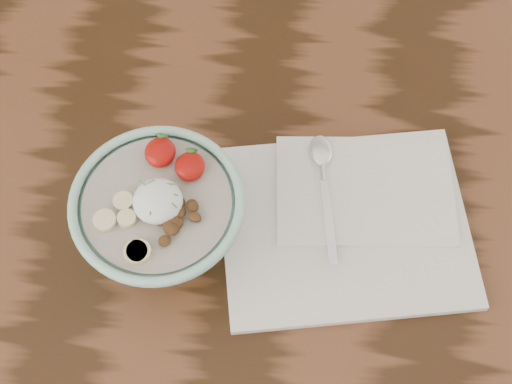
# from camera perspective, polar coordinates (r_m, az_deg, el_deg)

# --- Properties ---
(table) EXTENTS (1.60, 0.90, 0.75)m
(table) POSITION_cam_1_polar(r_m,az_deg,el_deg) (0.91, -0.85, -8.96)
(table) COLOR black
(table) RESTS_ON ground
(breakfast_bowl) EXTENTS (0.19, 0.19, 0.13)m
(breakfast_bowl) POSITION_cam_1_polar(r_m,az_deg,el_deg) (0.79, -7.60, -2.01)
(breakfast_bowl) COLOR #9DD4BE
(breakfast_bowl) RESTS_ON table
(napkin) EXTENTS (0.33, 0.28, 0.02)m
(napkin) POSITION_cam_1_polar(r_m,az_deg,el_deg) (0.85, 7.44, -2.08)
(napkin) COLOR white
(napkin) RESTS_ON table
(spoon) EXTENTS (0.04, 0.17, 0.01)m
(spoon) POSITION_cam_1_polar(r_m,az_deg,el_deg) (0.86, 5.37, 1.95)
(spoon) COLOR silver
(spoon) RESTS_ON napkin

